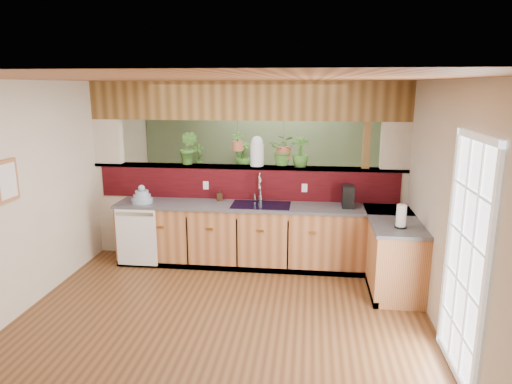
# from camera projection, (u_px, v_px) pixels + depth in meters

# --- Properties ---
(ground) EXTENTS (4.60, 7.00, 0.01)m
(ground) POSITION_uv_depth(u_px,v_px,m) (232.00, 294.00, 5.70)
(ground) COLOR brown
(ground) RESTS_ON ground
(ceiling) EXTENTS (4.60, 7.00, 0.01)m
(ceiling) POSITION_uv_depth(u_px,v_px,m) (230.00, 80.00, 5.10)
(ceiling) COLOR brown
(ceiling) RESTS_ON ground
(wall_back) EXTENTS (4.60, 0.02, 2.60)m
(wall_back) POSITION_uv_depth(u_px,v_px,m) (262.00, 151.00, 8.78)
(wall_back) COLOR beige
(wall_back) RESTS_ON ground
(wall_front) EXTENTS (4.60, 0.02, 2.60)m
(wall_front) POSITION_uv_depth(u_px,v_px,m) (95.00, 373.00, 2.02)
(wall_front) COLOR beige
(wall_front) RESTS_ON ground
(wall_left) EXTENTS (0.02, 7.00, 2.60)m
(wall_left) POSITION_uv_depth(u_px,v_px,m) (49.00, 188.00, 5.67)
(wall_left) COLOR beige
(wall_left) RESTS_ON ground
(wall_right) EXTENTS (0.02, 7.00, 2.60)m
(wall_right) POSITION_uv_depth(u_px,v_px,m) (432.00, 198.00, 5.13)
(wall_right) COLOR beige
(wall_right) RESTS_ON ground
(pass_through_partition) EXTENTS (4.60, 0.21, 2.60)m
(pass_through_partition) POSITION_uv_depth(u_px,v_px,m) (249.00, 179.00, 6.72)
(pass_through_partition) COLOR beige
(pass_through_partition) RESTS_ON ground
(pass_through_ledge) EXTENTS (4.60, 0.21, 0.04)m
(pass_through_ledge) POSITION_uv_depth(u_px,v_px,m) (247.00, 167.00, 6.69)
(pass_through_ledge) COLOR brown
(pass_through_ledge) RESTS_ON ground
(header_beam) EXTENTS (4.60, 0.15, 0.55)m
(header_beam) POSITION_uv_depth(u_px,v_px,m) (247.00, 101.00, 6.47)
(header_beam) COLOR brown
(header_beam) RESTS_ON ground
(sage_backwall) EXTENTS (4.55, 0.02, 2.55)m
(sage_backwall) POSITION_uv_depth(u_px,v_px,m) (262.00, 151.00, 8.76)
(sage_backwall) COLOR #5C714D
(sage_backwall) RESTS_ON ground
(countertop) EXTENTS (4.14, 1.52, 0.90)m
(countertop) POSITION_uv_depth(u_px,v_px,m) (302.00, 240.00, 6.34)
(countertop) COLOR #9B5E35
(countertop) RESTS_ON ground
(dishwasher) EXTENTS (0.58, 0.03, 0.82)m
(dishwasher) POSITION_uv_depth(u_px,v_px,m) (136.00, 237.00, 6.40)
(dishwasher) COLOR white
(dishwasher) RESTS_ON ground
(navy_sink) EXTENTS (0.82, 0.50, 0.18)m
(navy_sink) POSITION_uv_depth(u_px,v_px,m) (261.00, 210.00, 6.42)
(navy_sink) COLOR black
(navy_sink) RESTS_ON countertop
(french_door) EXTENTS (0.06, 1.02, 2.16)m
(french_door) POSITION_uv_depth(u_px,v_px,m) (465.00, 262.00, 3.94)
(french_door) COLOR white
(french_door) RESTS_ON ground
(framed_print) EXTENTS (0.04, 0.35, 0.45)m
(framed_print) POSITION_uv_depth(u_px,v_px,m) (7.00, 181.00, 4.83)
(framed_print) COLOR #9B5E35
(framed_print) RESTS_ON wall_left
(faucet) EXTENTS (0.19, 0.19, 0.43)m
(faucet) POSITION_uv_depth(u_px,v_px,m) (260.00, 186.00, 6.51)
(faucet) COLOR #B7B7B2
(faucet) RESTS_ON countertop
(dish_stack) EXTENTS (0.30, 0.30, 0.26)m
(dish_stack) POSITION_uv_depth(u_px,v_px,m) (142.00, 197.00, 6.51)
(dish_stack) COLOR #8D9EB6
(dish_stack) RESTS_ON countertop
(soap_dispenser) EXTENTS (0.10, 0.10, 0.18)m
(soap_dispenser) POSITION_uv_depth(u_px,v_px,m) (219.00, 195.00, 6.62)
(soap_dispenser) COLOR #3B2315
(soap_dispenser) RESTS_ON countertop
(coffee_maker) EXTENTS (0.16, 0.27, 0.30)m
(coffee_maker) POSITION_uv_depth(u_px,v_px,m) (348.00, 197.00, 6.27)
(coffee_maker) COLOR black
(coffee_maker) RESTS_ON countertop
(paper_towel) EXTENTS (0.14, 0.14, 0.30)m
(paper_towel) POSITION_uv_depth(u_px,v_px,m) (401.00, 217.00, 5.35)
(paper_towel) COLOR black
(paper_towel) RESTS_ON countertop
(glass_jar) EXTENTS (0.20, 0.20, 0.44)m
(glass_jar) POSITION_uv_depth(u_px,v_px,m) (257.00, 151.00, 6.62)
(glass_jar) COLOR silver
(glass_jar) RESTS_ON pass_through_ledge
(ledge_plant_left) EXTENTS (0.32, 0.28, 0.49)m
(ledge_plant_left) POSITION_uv_depth(u_px,v_px,m) (188.00, 148.00, 6.73)
(ledge_plant_left) COLOR #366824
(ledge_plant_left) RESTS_ON pass_through_ledge
(ledge_plant_right) EXTENTS (0.27, 0.27, 0.43)m
(ledge_plant_right) POSITION_uv_depth(u_px,v_px,m) (300.00, 152.00, 6.54)
(ledge_plant_right) COLOR #366824
(ledge_plant_right) RESTS_ON pass_through_ledge
(hanging_plant_a) EXTENTS (0.19, 0.16, 0.45)m
(hanging_plant_a) POSITION_uv_depth(u_px,v_px,m) (238.00, 136.00, 6.60)
(hanging_plant_a) COLOR brown
(hanging_plant_a) RESTS_ON header_beam
(hanging_plant_b) EXTENTS (0.44, 0.40, 0.56)m
(hanging_plant_b) POSITION_uv_depth(u_px,v_px,m) (284.00, 137.00, 6.52)
(hanging_plant_b) COLOR brown
(hanging_plant_b) RESTS_ON header_beam
(shelving_console) EXTENTS (1.51, 0.47, 0.99)m
(shelving_console) POSITION_uv_depth(u_px,v_px,m) (222.00, 193.00, 8.81)
(shelving_console) COLOR black
(shelving_console) RESTS_ON ground
(shelf_plant_a) EXTENTS (0.26, 0.19, 0.46)m
(shelf_plant_a) POSITION_uv_depth(u_px,v_px,m) (198.00, 156.00, 8.70)
(shelf_plant_a) COLOR #366824
(shelf_plant_a) RESTS_ON shelving_console
(shelf_plant_b) EXTENTS (0.31, 0.31, 0.52)m
(shelf_plant_b) POSITION_uv_depth(u_px,v_px,m) (243.00, 155.00, 8.59)
(shelf_plant_b) COLOR #366824
(shelf_plant_b) RESTS_ON shelving_console
(floor_plant) EXTENTS (0.72, 0.64, 0.73)m
(floor_plant) POSITION_uv_depth(u_px,v_px,m) (321.00, 215.00, 7.84)
(floor_plant) COLOR #366824
(floor_plant) RESTS_ON ground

